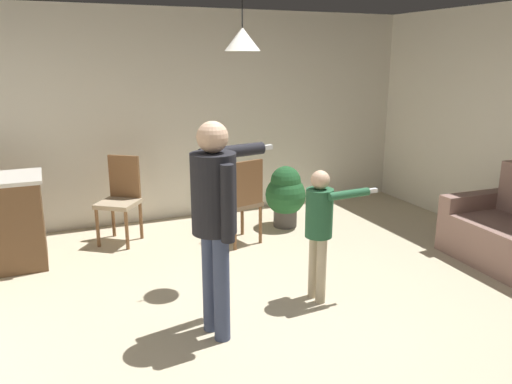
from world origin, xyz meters
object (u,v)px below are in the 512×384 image
(person_adult, at_px, (216,207))
(dining_chair_near_wall, at_px, (121,196))
(dining_chair_by_counter, at_px, (242,198))
(potted_plant_corner, at_px, (286,194))
(person_child, at_px, (320,221))

(person_adult, height_order, dining_chair_near_wall, person_adult)
(dining_chair_by_counter, bearing_deg, potted_plant_corner, 12.53)
(dining_chair_by_counter, relative_size, dining_chair_near_wall, 1.00)
(person_adult, bearing_deg, dining_chair_by_counter, 141.67)
(potted_plant_corner, bearing_deg, person_adult, -127.38)
(person_adult, relative_size, dining_chair_by_counter, 1.67)
(dining_chair_by_counter, relative_size, potted_plant_corner, 1.28)
(person_adult, bearing_deg, dining_chair_near_wall, 177.29)
(person_child, height_order, dining_chair_near_wall, person_child)
(person_adult, height_order, person_child, person_adult)
(person_adult, bearing_deg, person_child, 90.00)
(person_child, xyz_separation_m, potted_plant_corner, (0.62, 1.92, -0.30))
(person_adult, relative_size, potted_plant_corner, 2.13)
(dining_chair_by_counter, height_order, potted_plant_corner, dining_chair_by_counter)
(dining_chair_near_wall, bearing_deg, potted_plant_corner, -152.14)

